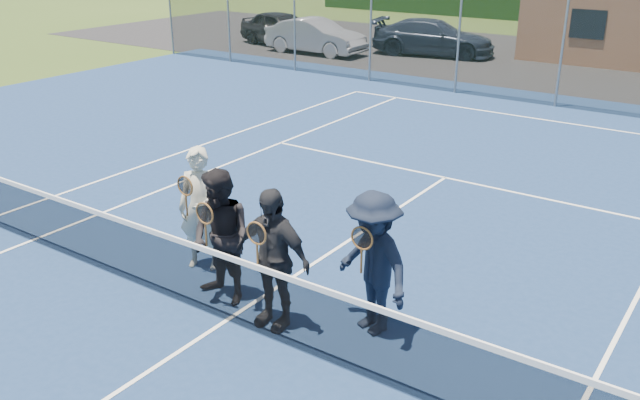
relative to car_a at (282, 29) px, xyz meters
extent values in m
plane|color=#314619|center=(12.74, 2.40, -0.72)|extent=(220.00, 220.00, 0.00)
cube|color=navy|center=(12.74, -17.60, -0.71)|extent=(30.00, 30.00, 0.02)
cube|color=black|center=(8.74, 2.40, -0.71)|extent=(40.00, 12.00, 0.01)
imported|color=black|center=(0.00, 0.00, 0.00)|extent=(4.48, 2.62, 1.43)
imported|color=#919299|center=(2.27, -0.78, -0.04)|extent=(4.10, 1.45, 1.35)
imported|color=#1A2234|center=(6.25, 1.53, -0.03)|extent=(5.01, 2.83, 1.37)
cube|color=white|center=(12.74, -5.72, -0.69)|extent=(10.97, 0.06, 0.01)
cube|color=white|center=(8.63, -17.60, -0.69)|extent=(0.06, 23.77, 0.01)
cube|color=white|center=(12.74, -11.20, -0.69)|extent=(8.23, 0.06, 0.01)
cube|color=white|center=(12.74, -17.60, -0.69)|extent=(0.06, 12.80, 0.01)
cube|color=black|center=(12.74, -17.60, -0.24)|extent=(11.60, 0.02, 0.88)
cube|color=white|center=(12.74, -17.60, 0.21)|extent=(11.60, 0.03, 0.07)
cylinder|color=slate|center=(-2.26, -4.10, 0.78)|extent=(0.07, 0.07, 3.00)
cylinder|color=slate|center=(0.74, -4.10, 0.78)|extent=(0.07, 0.07, 3.00)
cylinder|color=slate|center=(3.74, -4.10, 0.78)|extent=(0.07, 0.07, 3.00)
cylinder|color=slate|center=(6.74, -4.10, 0.78)|extent=(0.07, 0.07, 3.00)
cylinder|color=slate|center=(9.74, -4.10, 0.78)|extent=(0.07, 0.07, 3.00)
cylinder|color=slate|center=(12.74, -4.10, 0.78)|extent=(0.07, 0.07, 3.00)
cube|color=black|center=(12.74, -4.10, 0.78)|extent=(30.00, 0.03, 3.00)
cube|color=black|center=(11.74, 2.38, 0.78)|extent=(1.20, 0.06, 1.00)
imported|color=beige|center=(11.47, -16.66, 0.20)|extent=(0.78, 0.67, 1.80)
torus|color=brown|center=(11.47, -16.93, 0.63)|extent=(0.29, 0.02, 0.29)
cylinder|color=black|center=(11.47, -16.93, 0.63)|extent=(0.25, 0.00, 0.25)
cylinder|color=brown|center=(11.47, -16.93, 0.35)|extent=(0.03, 0.03, 0.32)
imported|color=black|center=(12.36, -17.21, 0.20)|extent=(0.96, 0.79, 1.80)
torus|color=brown|center=(12.36, -17.48, 0.63)|extent=(0.29, 0.02, 0.29)
cylinder|color=black|center=(12.36, -17.48, 0.63)|extent=(0.25, 0.00, 0.25)
cylinder|color=brown|center=(12.36, -17.48, 0.35)|extent=(0.03, 0.03, 0.32)
imported|color=black|center=(13.26, -17.30, 0.20)|extent=(1.07, 0.47, 1.80)
torus|color=brown|center=(13.26, -17.57, 0.63)|extent=(0.29, 0.02, 0.29)
cylinder|color=black|center=(13.26, -17.57, 0.63)|extent=(0.25, 0.00, 0.25)
cylinder|color=brown|center=(13.26, -17.57, 0.35)|extent=(0.03, 0.03, 0.32)
imported|color=black|center=(14.32, -16.72, 0.20)|extent=(1.33, 1.05, 1.80)
torus|color=brown|center=(14.32, -16.99, 0.63)|extent=(0.29, 0.02, 0.29)
cylinder|color=black|center=(14.32, -16.99, 0.63)|extent=(0.25, 0.00, 0.25)
cylinder|color=brown|center=(14.32, -16.99, 0.35)|extent=(0.03, 0.03, 0.32)
camera|label=1|loc=(17.88, -22.95, 3.87)|focal=38.00mm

